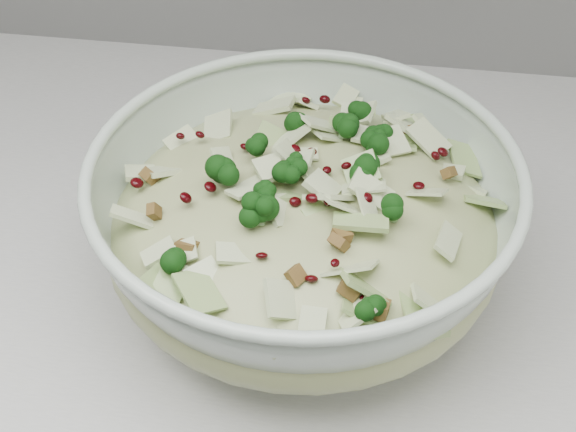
{
  "coord_description": "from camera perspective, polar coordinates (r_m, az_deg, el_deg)",
  "views": [
    {
      "loc": [
        0.69,
        1.14,
        1.41
      ],
      "look_at": [
        0.63,
        1.58,
        1.0
      ],
      "focal_mm": 50.0,
      "sensor_mm": 36.0,
      "label": 1
    }
  ],
  "objects": [
    {
      "name": "mixing_bowl",
      "position": [
        0.64,
        1.11,
        -0.75
      ],
      "size": [
        0.36,
        0.36,
        0.13
      ],
      "rotation": [
        0.0,
        0.0,
        0.08
      ],
      "color": "#B7C9B7",
      "rests_on": "counter"
    },
    {
      "name": "salad",
      "position": [
        0.62,
        1.13,
        0.71
      ],
      "size": [
        0.42,
        0.42,
        0.14
      ],
      "rotation": [
        0.0,
        0.0,
        0.46
      ],
      "color": "tan",
      "rests_on": "mixing_bowl"
    }
  ]
}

